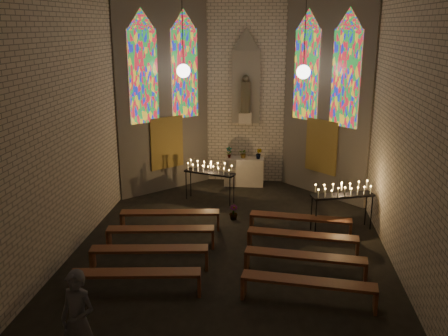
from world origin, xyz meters
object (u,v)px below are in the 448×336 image
Objects in this scene: altar at (244,172)px; votive_stand_right at (343,192)px; aisle_flower_pot at (233,212)px; votive_stand_left at (210,170)px; visitor at (78,320)px.

votive_stand_right is at bearing -52.07° from altar.
aisle_flower_pot is at bearing 154.13° from votive_stand_right.
aisle_flower_pot is at bearing -40.76° from votive_stand_left.
votive_stand_left is 0.95× the size of votive_stand_right.
votive_stand_left is (-0.91, 1.55, 0.85)m from aisle_flower_pot.
votive_stand_left reaches higher than altar.
aisle_flower_pot is 3.26m from votive_stand_right.
altar is 4.92m from votive_stand_right.
altar is 2.19m from votive_stand_left.
visitor reaches higher than votive_stand_right.
visitor is (-2.02, -6.92, 0.67)m from aisle_flower_pot.
altar is 3.15× the size of aisle_flower_pot.
votive_stand_right is (3.10, -0.45, 0.90)m from aisle_flower_pot.
visitor is at bearing -101.62° from altar.
altar is at bearing 79.98° from votive_stand_left.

